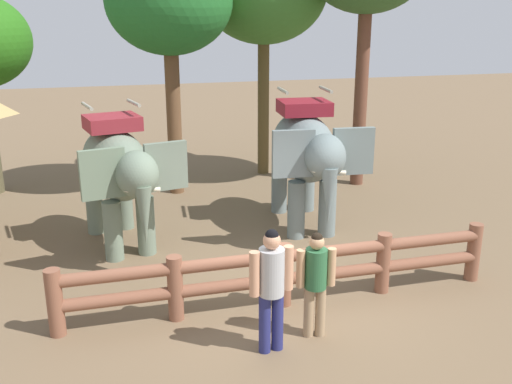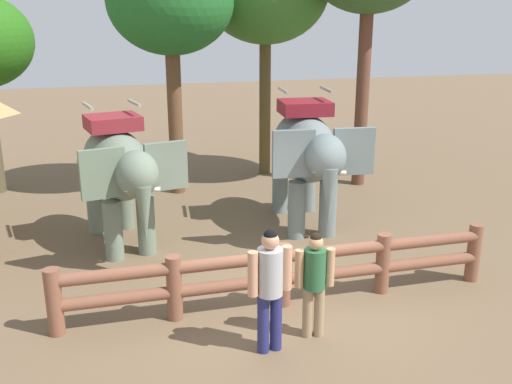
{
  "view_description": "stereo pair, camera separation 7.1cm",
  "coord_description": "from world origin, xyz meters",
  "px_view_note": "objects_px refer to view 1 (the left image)",
  "views": [
    {
      "loc": [
        -2.66,
        -8.21,
        4.61
      ],
      "look_at": [
        0.0,
        1.64,
        1.4
      ],
      "focal_mm": 40.81,
      "sensor_mm": 36.0,
      "label": 1
    },
    {
      "loc": [
        -2.6,
        -8.23,
        4.61
      ],
      "look_at": [
        0.0,
        1.64,
        1.4
      ],
      "focal_mm": 40.81,
      "sensor_mm": 36.0,
      "label": 2
    }
  ],
  "objects_px": {
    "tree_back_center": "(169,3)",
    "tourist_woman_in_black": "(316,277)",
    "elephant_near_left": "(118,169)",
    "log_fence": "(284,270)",
    "elephant_center": "(306,152)",
    "tourist_man_in_blue": "(271,282)"
  },
  "relations": [
    {
      "from": "log_fence",
      "to": "tree_back_center",
      "type": "bearing_deg",
      "value": 97.33
    },
    {
      "from": "tree_back_center",
      "to": "tourist_woman_in_black",
      "type": "bearing_deg",
      "value": -82.59
    },
    {
      "from": "tourist_woman_in_black",
      "to": "elephant_near_left",
      "type": "bearing_deg",
      "value": 121.13
    },
    {
      "from": "log_fence",
      "to": "elephant_center",
      "type": "relative_size",
      "value": 2.05
    },
    {
      "from": "elephant_near_left",
      "to": "elephant_center",
      "type": "relative_size",
      "value": 0.97
    },
    {
      "from": "log_fence",
      "to": "tree_back_center",
      "type": "distance_m",
      "value": 7.86
    },
    {
      "from": "elephant_near_left",
      "to": "tourist_woman_in_black",
      "type": "bearing_deg",
      "value": -58.87
    },
    {
      "from": "elephant_center",
      "to": "tree_back_center",
      "type": "relative_size",
      "value": 0.58
    },
    {
      "from": "log_fence",
      "to": "elephant_near_left",
      "type": "distance_m",
      "value": 4.12
    },
    {
      "from": "tourist_woman_in_black",
      "to": "tree_back_center",
      "type": "height_order",
      "value": "tree_back_center"
    },
    {
      "from": "log_fence",
      "to": "elephant_center",
      "type": "height_order",
      "value": "elephant_center"
    },
    {
      "from": "log_fence",
      "to": "tourist_woman_in_black",
      "type": "height_order",
      "value": "tourist_woman_in_black"
    },
    {
      "from": "elephant_center",
      "to": "tourist_man_in_blue",
      "type": "height_order",
      "value": "elephant_center"
    },
    {
      "from": "elephant_near_left",
      "to": "log_fence",
      "type": "bearing_deg",
      "value": -53.04
    },
    {
      "from": "elephant_center",
      "to": "tourist_woman_in_black",
      "type": "height_order",
      "value": "elephant_center"
    },
    {
      "from": "log_fence",
      "to": "tourist_woman_in_black",
      "type": "relative_size",
      "value": 4.47
    },
    {
      "from": "tourist_woman_in_black",
      "to": "tourist_man_in_blue",
      "type": "relative_size",
      "value": 0.89
    },
    {
      "from": "elephant_near_left",
      "to": "tree_back_center",
      "type": "relative_size",
      "value": 0.56
    },
    {
      "from": "log_fence",
      "to": "tourist_man_in_blue",
      "type": "bearing_deg",
      "value": -115.41
    },
    {
      "from": "log_fence",
      "to": "tourist_woman_in_black",
      "type": "distance_m",
      "value": 1.08
    },
    {
      "from": "elephant_center",
      "to": "tourist_woman_in_black",
      "type": "distance_m",
      "value": 4.61
    },
    {
      "from": "tourist_man_in_blue",
      "to": "tourist_woman_in_black",
      "type": "bearing_deg",
      "value": 15.9
    }
  ]
}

